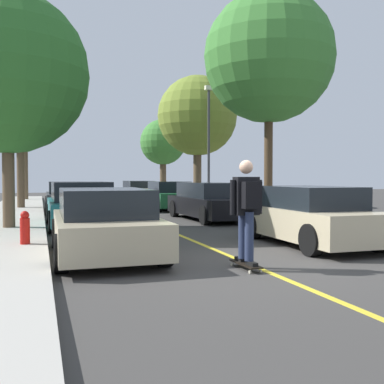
# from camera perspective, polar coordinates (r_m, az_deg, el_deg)

# --- Properties ---
(ground) EXTENTS (80.00, 80.00, 0.00)m
(ground) POSITION_cam_1_polar(r_m,az_deg,el_deg) (8.19, 7.43, -9.06)
(ground) COLOR #3D3A38
(center_line) EXTENTS (0.12, 39.20, 0.01)m
(center_line) POSITION_cam_1_polar(r_m,az_deg,el_deg) (11.86, -1.10, -5.61)
(center_line) COLOR gold
(center_line) RESTS_ON ground
(parked_car_left_nearest) EXTENTS (1.99, 4.18, 1.32)m
(parked_car_left_nearest) POSITION_cam_1_polar(r_m,az_deg,el_deg) (9.11, -10.93, -3.82)
(parked_car_left_nearest) COLOR #BCAD89
(parked_car_left_nearest) RESTS_ON ground
(parked_car_left_near) EXTENTS (1.99, 4.48, 1.40)m
(parked_car_left_near) POSITION_cam_1_polar(r_m,az_deg,el_deg) (14.63, -13.83, -1.53)
(parked_car_left_near) COLOR #196066
(parked_car_left_near) RESTS_ON ground
(parked_car_left_far) EXTENTS (1.98, 4.69, 1.35)m
(parked_car_left_far) POSITION_cam_1_polar(r_m,az_deg,el_deg) (21.17, -15.29, -0.55)
(parked_car_left_far) COLOR #38383D
(parked_car_left_far) RESTS_ON ground
(parked_car_right_nearest) EXTENTS (1.87, 4.09, 1.34)m
(parked_car_right_nearest) POSITION_cam_1_polar(r_m,az_deg,el_deg) (10.77, 14.49, -2.92)
(parked_car_right_nearest) COLOR #BCAD89
(parked_car_right_nearest) RESTS_ON ground
(parked_car_right_near) EXTENTS (2.01, 4.70, 1.35)m
(parked_car_right_near) POSITION_cam_1_polar(r_m,az_deg,el_deg) (16.49, 2.28, -1.19)
(parked_car_right_near) COLOR black
(parked_car_right_near) RESTS_ON ground
(parked_car_right_far) EXTENTS (1.95, 4.29, 1.34)m
(parked_car_right_far) POSITION_cam_1_polar(r_m,az_deg,el_deg) (21.79, -2.95, -0.46)
(parked_car_right_far) COLOR #1E5B33
(parked_car_right_far) RESTS_ON ground
(parked_car_right_farthest) EXTENTS (1.86, 4.48, 1.31)m
(parked_car_right_farthest) POSITION_cam_1_polar(r_m,az_deg,el_deg) (28.48, -6.68, 0.06)
(parked_car_right_farthest) COLOR #BCAD89
(parked_car_right_farthest) RESTS_ON ground
(street_tree_left_nearest) EXTENTS (4.52, 4.52, 6.58)m
(street_tree_left_nearest) POSITION_cam_1_polar(r_m,az_deg,el_deg) (14.05, -22.16, 13.67)
(street_tree_left_nearest) COLOR brown
(street_tree_left_nearest) RESTS_ON sidewalk_left
(street_tree_left_near) EXTENTS (3.06, 3.06, 5.71)m
(street_tree_left_near) POSITION_cam_1_polar(r_m,az_deg,el_deg) (22.67, -20.75, 8.71)
(street_tree_left_near) COLOR brown
(street_tree_left_near) RESTS_ON sidewalk_left
(street_tree_left_far) EXTENTS (3.43, 3.43, 6.63)m
(street_tree_left_far) POSITION_cam_1_polar(r_m,az_deg,el_deg) (30.94, -20.18, 8.25)
(street_tree_left_far) COLOR brown
(street_tree_left_far) RESTS_ON sidewalk_left
(street_tree_right_nearest) EXTENTS (4.69, 4.69, 8.07)m
(street_tree_right_nearest) POSITION_cam_1_polar(r_m,az_deg,el_deg) (17.28, 9.61, 16.27)
(street_tree_right_nearest) COLOR #4C3823
(street_tree_right_nearest) RESTS_ON sidewalk_right
(street_tree_right_near) EXTENTS (4.17, 4.17, 6.70)m
(street_tree_right_near) POSITION_cam_1_polar(r_m,az_deg,el_deg) (24.13, 0.68, 9.47)
(street_tree_right_near) COLOR brown
(street_tree_right_near) RESTS_ON sidewalk_right
(street_tree_right_far) EXTENTS (3.06, 3.06, 5.28)m
(street_tree_right_far) POSITION_cam_1_polar(r_m,az_deg,el_deg) (30.72, -3.66, 6.19)
(street_tree_right_far) COLOR brown
(street_tree_right_far) RESTS_ON sidewalk_right
(fire_hydrant) EXTENTS (0.20, 0.20, 0.70)m
(fire_hydrant) POSITION_cam_1_polar(r_m,az_deg,el_deg) (10.22, -20.19, -4.22)
(fire_hydrant) COLOR #B2140F
(fire_hydrant) RESTS_ON sidewalk_left
(streetlamp) EXTENTS (0.36, 0.24, 5.70)m
(streetlamp) POSITION_cam_1_polar(r_m,az_deg,el_deg) (21.64, 2.10, 6.79)
(streetlamp) COLOR #38383D
(streetlamp) RESTS_ON sidewalk_right
(skateboard) EXTENTS (0.24, 0.84, 0.10)m
(skateboard) POSITION_cam_1_polar(r_m,az_deg,el_deg) (7.79, 6.75, -8.96)
(skateboard) COLOR black
(skateboard) RESTS_ON ground
(skateboarder) EXTENTS (0.58, 0.70, 1.73)m
(skateboarder) POSITION_cam_1_polar(r_m,az_deg,el_deg) (7.64, 6.89, -1.65)
(skateboarder) COLOR black
(skateboarder) RESTS_ON skateboard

